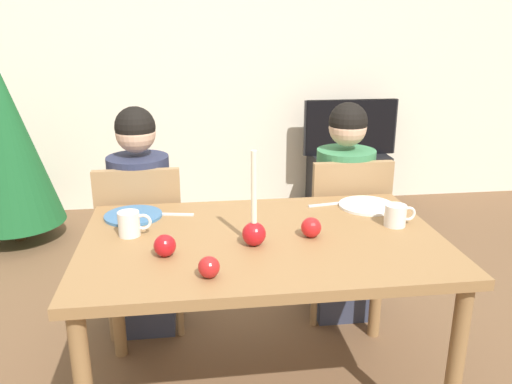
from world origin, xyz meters
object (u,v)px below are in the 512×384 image
Objects in this scene: mug_left at (130,224)px; tv_stand at (347,181)px; plate_left at (133,216)px; person_left_child at (142,226)px; candle_centerpiece at (254,227)px; chair_left at (143,239)px; apple_by_left_plate at (209,267)px; dining_table at (263,256)px; apple_by_right_mug at (165,246)px; apple_near_candle at (311,227)px; chair_right at (344,229)px; christmas_tree at (7,144)px; tv at (350,127)px; plate_right at (367,206)px; mug_right at (396,215)px; person_right_child at (343,216)px.

tv_stand is at bearing 54.42° from mug_left.
person_left_child is at bearing 90.07° from plate_left.
chair_left is at bearing 125.21° from candle_centerpiece.
candle_centerpiece is 0.60m from plate_left.
apple_by_left_plate is at bearing -116.42° from tv_stand.
apple_by_right_mug reaches higher than dining_table.
chair_left is at bearing -90.00° from person_left_child.
candle_centerpiece is 1.48× the size of plate_left.
apple_near_candle is at bearing -23.88° from plate_left.
plate_left is 3.09× the size of apple_near_candle.
candle_centerpiece is at bearing -129.84° from chair_right.
mug_left is (1.04, -1.85, 0.07)m from christmas_tree.
person_left_child reaches higher than apple_near_candle.
tv is 2.62m from candle_centerpiece.
plate_right is 1.95× the size of mug_left.
mug_right is (1.08, -0.56, 0.28)m from chair_left.
tv is at bearing 63.59° from apple_by_left_plate.
person_left_child and person_right_child have the same top height.
chair_left is at bearing 101.64° from apple_by_right_mug.
christmas_tree is (-2.62, -0.37, 0.02)m from tv.
chair_left is 1.00m from apple_by_left_plate.
tv is at bearing 64.99° from dining_table.
mug_left is (-1.03, -0.56, 0.23)m from person_right_child.
apple_by_left_plate is at bearing -63.47° from plate_left.
apple_by_left_plate is (-0.18, -0.24, -0.04)m from candle_centerpiece.
dining_table is at bearing 58.36° from candle_centerpiece.
mug_right is at bearing -86.43° from person_right_child.
apple_near_candle is 0.99× the size of apple_by_right_mug.
plate_left is 0.21m from mug_left.
person_right_child reaches higher than tv.
plate_left is (-0.48, 0.36, -0.07)m from candle_centerpiece.
person_left_child is 0.89m from candle_centerpiece.
mug_left is 0.71m from apple_near_candle.
christmas_tree is 10.64× the size of mug_right.
mug_left is (-1.03, -0.52, 0.29)m from chair_right.
candle_centerpiece reaches higher than plate_left.
mug_left is 1.61× the size of apple_by_right_mug.
apple_by_right_mug is at bearing -78.36° from chair_left.
plate_right is at bearing 32.15° from candle_centerpiece.
christmas_tree is 17.31× the size of apple_by_right_mug.
apple_by_left_plate is (0.29, -0.39, -0.01)m from mug_left.
chair_left is at bearing 180.00° from chair_right.
dining_table is 0.22m from apple_near_candle.
person_left_child is 1.66m from christmas_tree.
tv_stand is 2.54× the size of plate_right.
plate_right is (-0.00, -0.36, 0.19)m from person_right_child.
plate_left is (-1.59, -2.01, 0.05)m from tv.
christmas_tree is 5.67× the size of plate_left.
mug_left is (-0.51, 0.08, 0.13)m from dining_table.
christmas_tree is (-1.03, 1.29, 0.16)m from person_left_child.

